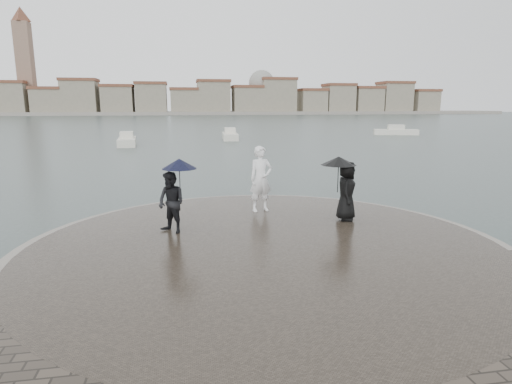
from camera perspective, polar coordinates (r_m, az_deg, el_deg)
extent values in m
plane|color=#2B3835|center=(7.96, 6.32, -17.33)|extent=(400.00, 400.00, 0.00)
cylinder|color=gray|center=(11.00, 1.19, -7.95)|extent=(12.50, 12.50, 0.32)
cylinder|color=#2D261E|center=(11.00, 1.19, -7.84)|extent=(11.90, 11.90, 0.36)
imported|color=white|center=(14.04, 0.67, 1.76)|extent=(0.88, 0.68, 2.16)
imported|color=black|center=(11.91, -11.22, -1.39)|extent=(1.04, 1.03, 1.69)
cylinder|color=black|center=(11.91, -10.11, 1.12)|extent=(0.02, 0.02, 0.90)
cone|color=black|center=(11.82, -10.20, 3.74)|extent=(0.98, 0.98, 0.28)
imported|color=black|center=(13.26, 11.98, 0.13)|extent=(0.89, 1.04, 1.80)
cylinder|color=black|center=(13.19, 10.88, 1.87)|extent=(0.02, 0.02, 0.90)
cone|color=black|center=(13.11, 10.96, 4.11)|extent=(1.09, 1.09, 0.26)
cube|color=gray|center=(169.71, -9.50, 10.34)|extent=(260.00, 20.00, 1.20)
cube|color=gray|center=(176.47, -29.77, 10.64)|extent=(11.00, 10.00, 11.00)
cube|color=brown|center=(176.63, -29.97, 12.57)|extent=(11.60, 10.60, 1.00)
cube|color=gray|center=(172.89, -25.93, 10.67)|extent=(10.00, 10.00, 9.00)
cube|color=brown|center=(172.99, -26.08, 12.32)|extent=(10.60, 10.60, 1.00)
cube|color=gray|center=(170.31, -22.35, 11.47)|extent=(12.00, 10.00, 12.00)
cube|color=brown|center=(170.52, -22.52, 13.65)|extent=(12.60, 10.60, 1.00)
cube|color=gray|center=(168.12, -17.90, 11.44)|extent=(11.00, 10.00, 10.00)
cube|color=brown|center=(168.24, -18.02, 13.31)|extent=(11.60, 10.60, 1.00)
cube|color=gray|center=(166.98, -13.75, 11.84)|extent=(11.00, 10.00, 11.00)
cube|color=brown|center=(167.14, -13.85, 13.89)|extent=(11.60, 10.60, 1.00)
cube|color=gray|center=(166.68, -9.53, 11.66)|extent=(10.00, 10.00, 9.00)
cube|color=brown|center=(166.78, -9.59, 13.38)|extent=(10.60, 10.60, 1.00)
cube|color=gray|center=(167.19, -5.69, 12.27)|extent=(12.00, 10.00, 12.00)
cube|color=brown|center=(167.40, -5.73, 14.50)|extent=(12.60, 10.60, 1.00)
cube|color=gray|center=(168.69, -1.18, 11.98)|extent=(11.00, 10.00, 10.00)
cube|color=brown|center=(168.82, -1.19, 13.85)|extent=(11.60, 10.60, 1.00)
cube|color=gray|center=(170.97, 2.89, 12.47)|extent=(13.00, 10.00, 13.00)
cube|color=brown|center=(171.23, 2.92, 14.81)|extent=(13.60, 10.60, 1.00)
cube|color=gray|center=(174.60, 7.46, 11.71)|extent=(10.00, 10.00, 9.00)
cube|color=brown|center=(174.69, 7.51, 13.35)|extent=(10.60, 10.60, 1.00)
cube|color=gray|center=(178.20, 10.92, 11.92)|extent=(11.00, 10.00, 11.00)
cube|color=brown|center=(178.35, 11.00, 13.85)|extent=(11.60, 10.60, 1.00)
cube|color=gray|center=(182.78, 14.51, 11.59)|extent=(11.00, 10.00, 10.00)
cube|color=brown|center=(182.90, 14.60, 13.31)|extent=(11.60, 10.60, 1.00)
cube|color=gray|center=(188.04, 17.93, 11.70)|extent=(12.00, 10.00, 12.00)
cube|color=brown|center=(188.22, 18.05, 13.68)|extent=(12.60, 10.60, 1.00)
cube|color=gray|center=(194.38, 21.35, 11.01)|extent=(10.00, 10.00, 9.00)
cube|color=brown|center=(194.46, 21.46, 12.48)|extent=(10.60, 10.60, 1.00)
cube|color=#846654|center=(177.21, -28.33, 14.19)|extent=(5.00, 5.00, 32.00)
cone|color=brown|center=(179.43, -28.93, 20.06)|extent=(6.80, 6.80, 5.00)
sphere|color=gray|center=(171.88, 0.75, 14.31)|extent=(10.00, 10.00, 10.00)
cube|color=silver|center=(58.51, 18.13, 7.50)|extent=(5.72, 3.27, 0.90)
cube|color=silver|center=(58.48, 18.17, 8.09)|extent=(2.28, 1.77, 0.90)
cube|color=silver|center=(43.00, -16.81, 6.31)|extent=(2.02, 5.61, 0.90)
cube|color=silver|center=(42.96, -16.85, 7.11)|extent=(1.35, 2.09, 0.90)
cube|color=silver|center=(48.36, -3.49, 7.31)|extent=(1.96, 5.59, 0.90)
cube|color=silver|center=(48.32, -3.50, 8.02)|extent=(1.33, 2.08, 0.90)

